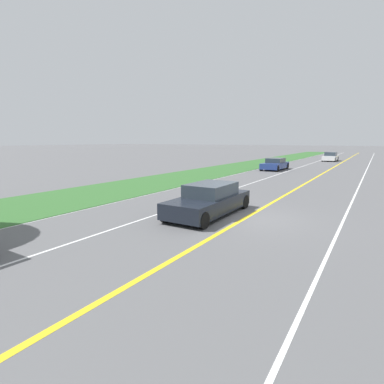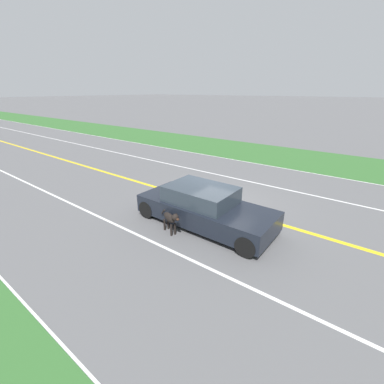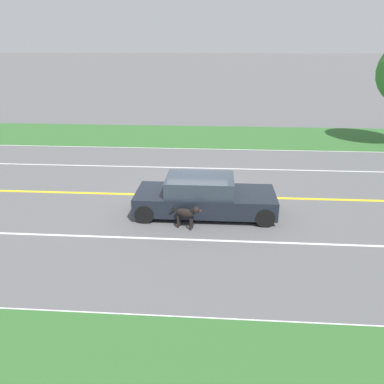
{
  "view_description": "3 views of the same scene",
  "coord_description": "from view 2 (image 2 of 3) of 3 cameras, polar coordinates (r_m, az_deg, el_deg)",
  "views": [
    {
      "loc": [
        -4.47,
        11.54,
        3.17
      ],
      "look_at": [
        2.09,
        0.98,
        1.03
      ],
      "focal_mm": 28.0,
      "sensor_mm": 36.0,
      "label": 1
    },
    {
      "loc": [
        8.17,
        4.86,
        4.37
      ],
      "look_at": [
        1.66,
        -0.08,
        1.11
      ],
      "focal_mm": 24.0,
      "sensor_mm": 36.0,
      "label": 2
    },
    {
      "loc": [
        13.52,
        0.79,
        5.61
      ],
      "look_at": [
        2.25,
        0.0,
        1.07
      ],
      "focal_mm": 35.0,
      "sensor_mm": 36.0,
      "label": 3
    }
  ],
  "objects": [
    {
      "name": "ground_plane",
      "position": [
        10.47,
        5.87,
        -3.08
      ],
      "size": [
        400.0,
        400.0,
        0.0
      ],
      "primitive_type": "plane",
      "color": "#5B5B5E"
    },
    {
      "name": "centre_divider_line",
      "position": [
        10.47,
        5.87,
        -3.06
      ],
      "size": [
        0.18,
        160.0,
        0.01
      ],
      "primitive_type": "cube",
      "color": "yellow",
      "rests_on": "ground"
    },
    {
      "name": "lane_edge_line_right",
      "position": [
        6.64,
        -31.24,
        -23.26
      ],
      "size": [
        0.14,
        160.0,
        0.01
      ],
      "primitive_type": "cube",
      "color": "white",
      "rests_on": "ground"
    },
    {
      "name": "lane_edge_line_left",
      "position": [
        16.52,
        18.8,
        5.23
      ],
      "size": [
        0.14,
        160.0,
        0.01
      ],
      "primitive_type": "cube",
      "color": "white",
      "rests_on": "ground"
    },
    {
      "name": "lane_dash_same_dir",
      "position": [
        8.04,
        -7.65,
        -11.42
      ],
      "size": [
        0.1,
        160.0,
        0.01
      ],
      "primitive_type": "cube",
      "color": "white",
      "rests_on": "ground"
    },
    {
      "name": "lane_dash_oncoming",
      "position": [
        13.38,
        13.78,
        2.03
      ],
      "size": [
        0.1,
        160.0,
        0.01
      ],
      "primitive_type": "cube",
      "color": "white",
      "rests_on": "ground"
    },
    {
      "name": "grass_verge_left",
      "position": [
        19.31,
        21.8,
        7.14
      ],
      "size": [
        6.0,
        160.0,
        0.03
      ],
      "primitive_type": "cube",
      "color": "#33662D",
      "rests_on": "ground"
    },
    {
      "name": "ego_car",
      "position": [
        8.81,
        2.66,
        -3.42
      ],
      "size": [
        1.91,
        4.78,
        1.35
      ],
      "color": "black",
      "rests_on": "ground"
    },
    {
      "name": "dog",
      "position": [
        8.3,
        -4.79,
        -5.9
      ],
      "size": [
        0.45,
        1.07,
        0.84
      ],
      "rotation": [
        0.0,
        0.0,
        -0.32
      ],
      "color": "black",
      "rests_on": "ground"
    }
  ]
}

